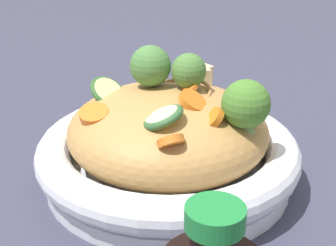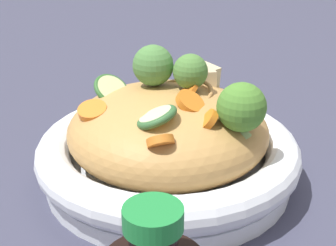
{
  "view_description": "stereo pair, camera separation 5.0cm",
  "coord_description": "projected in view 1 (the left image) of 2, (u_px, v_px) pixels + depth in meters",
  "views": [
    {
      "loc": [
        0.17,
        -0.42,
        0.28
      ],
      "look_at": [
        0.0,
        0.0,
        0.07
      ],
      "focal_mm": 54.03,
      "sensor_mm": 36.0,
      "label": 1
    },
    {
      "loc": [
        0.21,
        -0.4,
        0.28
      ],
      "look_at": [
        0.0,
        0.0,
        0.07
      ],
      "focal_mm": 54.03,
      "sensor_mm": 36.0,
      "label": 2
    }
  ],
  "objects": [
    {
      "name": "carrot_coins",
      "position": [
        165.0,
        113.0,
        0.46
      ],
      "size": [
        0.14,
        0.11,
        0.03
      ],
      "color": "orange",
      "rests_on": "serving_bowl"
    },
    {
      "name": "broccoli_florets",
      "position": [
        197.0,
        84.0,
        0.48
      ],
      "size": [
        0.16,
        0.08,
        0.07
      ],
      "color": "#9DB575",
      "rests_on": "serving_bowl"
    },
    {
      "name": "zucchini_slices",
      "position": [
        137.0,
        105.0,
        0.48
      ],
      "size": [
        0.13,
        0.1,
        0.03
      ],
      "color": "beige",
      "rests_on": "serving_bowl"
    },
    {
      "name": "chicken_chunks",
      "position": [
        196.0,
        78.0,
        0.55
      ],
      "size": [
        0.04,
        0.05,
        0.03
      ],
      "color": "#CAB189",
      "rests_on": "serving_bowl"
    },
    {
      "name": "noodle_heap",
      "position": [
        168.0,
        130.0,
        0.51
      ],
      "size": [
        0.2,
        0.2,
        0.08
      ],
      "color": "#B78849",
      "rests_on": "serving_bowl"
    },
    {
      "name": "serving_bowl",
      "position": [
        168.0,
        157.0,
        0.52
      ],
      "size": [
        0.27,
        0.27,
        0.05
      ],
      "color": "white",
      "rests_on": "ground_plane"
    },
    {
      "name": "ground_plane",
      "position": [
        168.0,
        180.0,
        0.53
      ],
      "size": [
        3.0,
        3.0,
        0.0
      ],
      "primitive_type": "plane",
      "color": "#37384C"
    }
  ]
}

